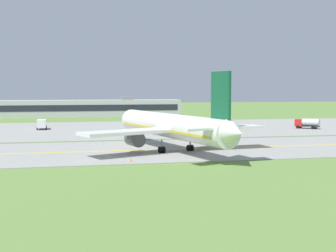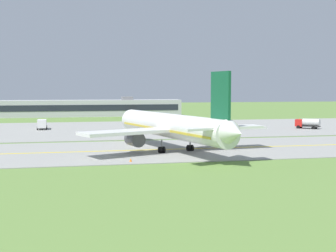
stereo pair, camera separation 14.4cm
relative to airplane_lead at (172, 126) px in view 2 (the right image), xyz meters
name	(u,v)px [view 2 (the right image)]	position (x,y,z in m)	size (l,w,h in m)	color
ground_plane	(203,149)	(5.88, 1.82, -4.13)	(500.00, 500.00, 0.00)	olive
taxiway_strip	(203,149)	(5.88, 1.82, -4.08)	(240.00, 28.00, 0.10)	gray
apron_pad	(195,128)	(15.88, 43.82, -4.08)	(140.00, 52.00, 0.10)	gray
taxiway_centreline	(203,148)	(5.88, 1.82, -4.03)	(220.00, 0.60, 0.01)	yellow
airplane_lead	(172,126)	(0.00, 0.00, 0.00)	(32.02, 39.12, 12.70)	white
service_truck_baggage	(308,123)	(43.04, 34.19, -2.60)	(5.73, 5.65, 2.65)	red
service_truck_fuel	(42,124)	(-23.01, 46.10, -2.60)	(2.41, 6.02, 2.60)	silver
service_truck_catering	(181,122)	(12.41, 44.99, -2.60)	(5.69, 5.70, 2.60)	orange
terminal_building	(91,108)	(-8.12, 98.77, -1.10)	(65.82, 8.29, 7.22)	#B2B2B7
traffic_cone_near_edge	(131,160)	(-8.19, -10.08, -3.83)	(0.44, 0.44, 0.60)	orange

